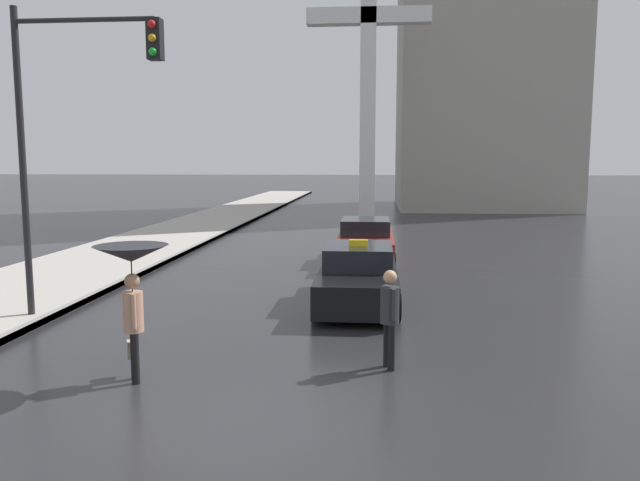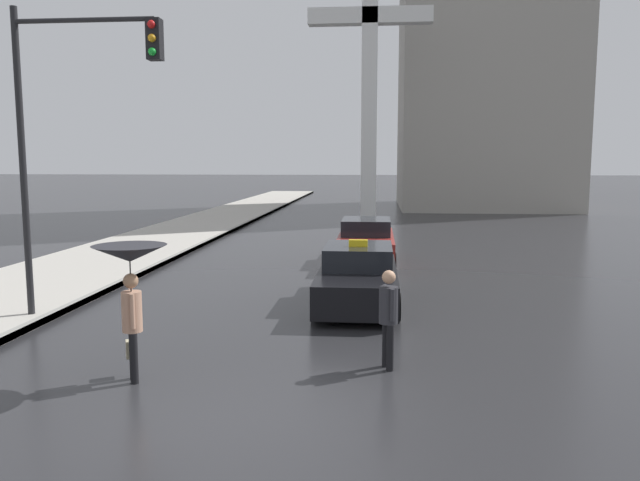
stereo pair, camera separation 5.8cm
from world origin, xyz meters
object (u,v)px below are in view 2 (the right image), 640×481
(sedan_red, at_px, (366,243))
(pedestrian_with_umbrella, at_px, (130,270))
(pedestrian_man, at_px, (388,311))
(monument_cross, at_px, (370,61))
(traffic_light, at_px, (72,110))
(taxi, at_px, (358,277))

(sedan_red, bearing_deg, pedestrian_with_umbrella, 73.70)
(pedestrian_man, relative_size, monument_cross, 0.10)
(pedestrian_with_umbrella, xyz_separation_m, traffic_light, (-2.47, 3.34, 2.67))
(taxi, height_order, sedan_red, taxi)
(sedan_red, xyz_separation_m, traffic_light, (-5.84, -8.19, 3.73))
(traffic_light, bearing_deg, taxi, 20.96)
(taxi, distance_m, pedestrian_with_umbrella, 6.55)
(sedan_red, xyz_separation_m, pedestrian_with_umbrella, (-3.37, -11.53, 1.06))
(sedan_red, height_order, traffic_light, traffic_light)
(sedan_red, xyz_separation_m, monument_cross, (-0.16, 16.45, 8.46))
(pedestrian_man, bearing_deg, sedan_red, 165.43)
(taxi, bearing_deg, pedestrian_man, 97.79)
(pedestrian_man, xyz_separation_m, traffic_light, (-6.40, 2.40, 3.46))
(pedestrian_with_umbrella, bearing_deg, traffic_light, 11.51)
(monument_cross, bearing_deg, taxi, -89.79)
(taxi, height_order, traffic_light, traffic_light)
(pedestrian_man, bearing_deg, traffic_light, -128.12)
(taxi, xyz_separation_m, pedestrian_man, (0.63, -4.61, 0.32))
(monument_cross, bearing_deg, traffic_light, -102.99)
(sedan_red, relative_size, pedestrian_with_umbrella, 2.25)
(pedestrian_with_umbrella, relative_size, pedestrian_man, 1.30)
(pedestrian_man, distance_m, traffic_light, 7.66)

